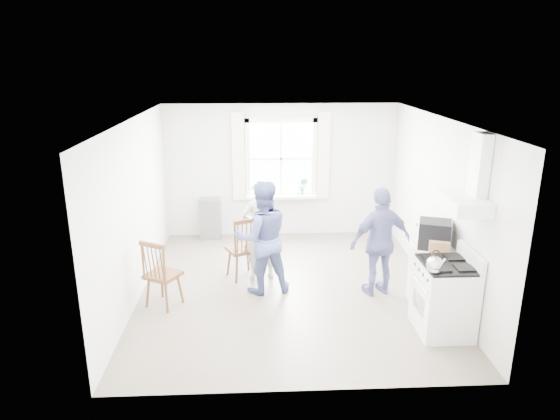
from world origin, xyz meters
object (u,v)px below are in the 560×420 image
at_px(person_left, 260,230).
at_px(person_mid, 262,237).
at_px(stereo_stack, 435,234).
at_px(person_right, 381,242).
at_px(windsor_chair_b, 157,268).
at_px(gas_stove, 444,297).
at_px(windsor_chair_a, 245,242).
at_px(low_cabinet, 431,276).

bearing_deg(person_left, person_mid, 82.93).
xyz_separation_m(stereo_stack, person_right, (-0.63, 0.43, -0.26)).
distance_m(person_mid, person_right, 1.75).
relative_size(windsor_chair_b, person_mid, 0.59).
bearing_deg(person_right, windsor_chair_b, -10.07).
relative_size(person_mid, person_right, 1.05).
bearing_deg(windsor_chair_b, stereo_stack, -1.50).
bearing_deg(gas_stove, person_right, 117.01).
distance_m(stereo_stack, windsor_chair_a, 2.88).
bearing_deg(windsor_chair_b, gas_stove, -11.83).
relative_size(windsor_chair_a, person_left, 0.64).
bearing_deg(windsor_chair_a, gas_stove, -33.47).
relative_size(gas_stove, person_left, 0.69).
xyz_separation_m(windsor_chair_a, person_left, (0.25, 0.04, 0.18)).
xyz_separation_m(low_cabinet, person_right, (-0.64, 0.43, 0.38)).
distance_m(windsor_chair_a, person_right, 2.11).
distance_m(stereo_stack, person_left, 2.64).
height_order(gas_stove, person_left, person_left).
bearing_deg(person_left, low_cabinet, 146.01).
distance_m(gas_stove, stereo_stack, 0.92).
bearing_deg(low_cabinet, windsor_chair_a, 159.16).
xyz_separation_m(windsor_chair_b, person_mid, (1.48, 0.49, 0.24)).
bearing_deg(person_right, windsor_chair_a, -32.17).
distance_m(person_left, person_right, 1.88).
xyz_separation_m(person_mid, person_right, (1.74, -0.16, -0.04)).
relative_size(gas_stove, person_right, 0.68).
height_order(windsor_chair_a, person_left, person_left).
height_order(low_cabinet, stereo_stack, stereo_stack).
distance_m(windsor_chair_b, person_right, 3.24).
bearing_deg(gas_stove, windsor_chair_a, 146.53).
xyz_separation_m(person_left, person_mid, (0.03, -0.47, 0.05)).
distance_m(person_left, person_mid, 0.47).
bearing_deg(windsor_chair_b, low_cabinet, -1.41).
bearing_deg(gas_stove, stereo_stack, 85.03).
xyz_separation_m(low_cabinet, windsor_chair_a, (-2.66, 1.01, 0.19)).
relative_size(stereo_stack, person_left, 0.32).
bearing_deg(stereo_stack, person_right, 145.78).
relative_size(windsor_chair_b, person_right, 0.62).
distance_m(low_cabinet, windsor_chair_a, 2.85).
height_order(low_cabinet, person_right, person_right).
xyz_separation_m(gas_stove, low_cabinet, (0.07, 0.70, -0.03)).
bearing_deg(windsor_chair_a, low_cabinet, -20.84).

